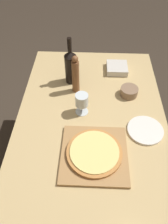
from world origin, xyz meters
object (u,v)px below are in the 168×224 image
pepper_mill (76,75)px  small_bowl (129,92)px  pizza (94,152)px  wine_glass (82,101)px  wine_bottle (71,66)px

pepper_mill → small_bowl: bearing=-4.5°
pizza → small_bowl: small_bowl is taller
wine_glass → small_bowl: 0.35m
pepper_mill → wine_glass: pepper_mill is taller
wine_glass → small_bowl: (0.30, 0.16, -0.07)m
wine_glass → pepper_mill: bearing=104.1°
wine_bottle → small_bowl: 0.42m
pepper_mill → wine_glass: bearing=-75.9°
pepper_mill → wine_glass: (0.05, -0.19, -0.03)m
wine_glass → small_bowl: size_ratio=1.25×
wine_bottle → wine_glass: size_ratio=2.33×
small_bowl → wine_bottle: bearing=162.5°
pizza → wine_glass: size_ratio=2.04×
wine_bottle → small_bowl: wine_bottle is taller
pizza → pepper_mill: size_ratio=1.07×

